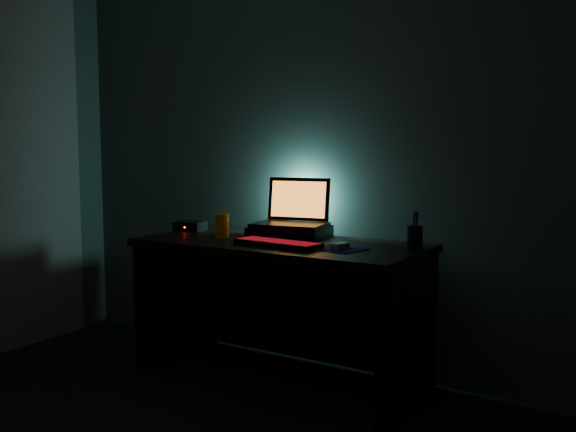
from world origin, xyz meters
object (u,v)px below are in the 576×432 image
object	(u,v)px
pen_cup	(415,237)
keyboard	(278,243)
mouse	(340,246)
router	(190,226)
juice_glass	(222,226)
laptop	(293,214)

from	to	relation	value
pen_cup	keyboard	bearing A→B (deg)	-154.43
mouse	router	distance (m)	1.08
keyboard	pen_cup	distance (m)	0.66
juice_glass	router	size ratio (longest dim) A/B	0.72
laptop	pen_cup	world-z (taller)	laptop
juice_glass	router	xyz separation A→B (m)	(-0.35, 0.15, -0.04)
juice_glass	router	world-z (taller)	juice_glass
pen_cup	router	world-z (taller)	pen_cup
laptop	keyboard	xyz separation A→B (m)	(0.13, -0.35, -0.11)
keyboard	pen_cup	world-z (taller)	pen_cup
router	mouse	bearing A→B (deg)	-19.22
juice_glass	laptop	bearing A→B (deg)	43.12
mouse	juice_glass	size ratio (longest dim) A/B	0.67
laptop	juice_glass	world-z (taller)	laptop
mouse	juice_glass	world-z (taller)	juice_glass
juice_glass	router	bearing A→B (deg)	156.86
mouse	router	xyz separation A→B (m)	(-1.07, 0.16, 0.01)
mouse	pen_cup	world-z (taller)	pen_cup
mouse	juice_glass	bearing A→B (deg)	-169.42
laptop	juice_glass	distance (m)	0.40
juice_glass	mouse	bearing A→B (deg)	-0.69
pen_cup	mouse	bearing A→B (deg)	-144.30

